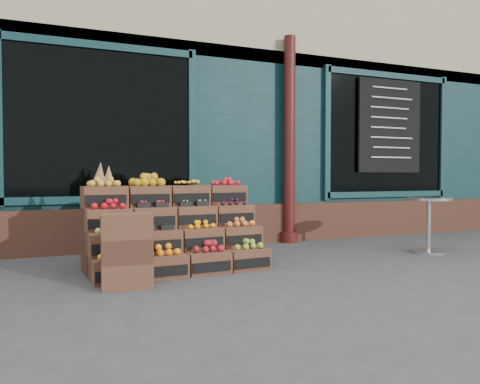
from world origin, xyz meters
name	(u,v)px	position (x,y,z in m)	size (l,w,h in m)	color
ground	(283,273)	(0.00, 0.00, 0.00)	(60.00, 60.00, 0.00)	#3D3D40
shop_facade	(166,110)	(0.00, 5.11, 2.40)	(12.00, 6.24, 4.80)	#0E2F32
crate_display	(173,236)	(-1.00, 0.72, 0.37)	(1.96, 1.04, 1.20)	brown
spare_crates	(127,250)	(-1.63, 0.02, 0.35)	(0.49, 0.36, 0.69)	brown
bistro_table	(429,219)	(2.45, 0.43, 0.46)	(0.59, 0.59, 0.74)	#B5B8BC
shopkeeper	(126,180)	(-1.19, 2.82, 0.98)	(0.71, 0.47, 1.96)	#144621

